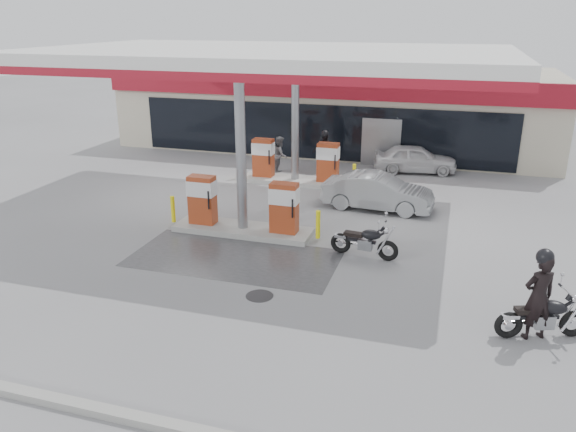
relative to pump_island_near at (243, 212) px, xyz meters
name	(u,v)px	position (x,y,z in m)	size (l,w,h in m)	color
ground	(218,256)	(0.00, -2.00, -0.71)	(90.00, 90.00, 0.00)	gray
wet_patch	(234,258)	(0.50, -2.00, -0.71)	(6.00, 3.00, 0.00)	#4C4C4F
drain_cover	(259,296)	(2.00, -4.00, -0.71)	(0.70, 0.70, 0.01)	#38383A
kerb	(61,402)	(0.00, -9.00, -0.64)	(28.00, 0.25, 0.15)	gray
store_building	(337,107)	(0.01, 13.94, 1.30)	(22.00, 8.22, 4.00)	beige
canopy	(271,58)	(0.00, 3.00, 4.56)	(16.00, 10.02, 5.51)	silver
pump_island_near	(243,212)	(0.00, 0.00, 0.00)	(5.14, 1.30, 1.78)	#9E9E99
pump_island_far	(295,166)	(0.00, 6.00, 0.00)	(5.14, 1.30, 1.78)	#9E9E99
main_motorcycle	(544,318)	(8.54, -3.98, -0.24)	(2.00, 0.97, 1.07)	black
biker_main	(538,297)	(8.36, -4.05, 0.27)	(0.72, 0.47, 1.96)	black
parked_motorcycle	(365,242)	(4.11, -0.80, -0.25)	(2.04, 0.78, 1.05)	black
sedan_white	(415,159)	(4.65, 9.20, -0.09)	(1.47, 3.64, 1.24)	silver
attendant	(280,155)	(-1.08, 7.34, 0.11)	(0.80, 0.62, 1.64)	slate
hatchback_silver	(378,192)	(3.81, 3.60, -0.06)	(1.38, 3.95, 1.30)	gray
parked_car_left	(220,140)	(-5.47, 10.80, -0.18)	(1.49, 3.65, 1.06)	#181E51
biker_walking	(324,152)	(0.73, 8.20, 0.17)	(1.03, 0.43, 1.75)	black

